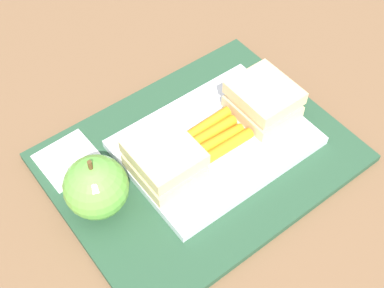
% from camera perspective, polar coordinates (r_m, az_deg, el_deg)
% --- Properties ---
extents(ground_plane, '(2.40, 2.40, 0.00)m').
position_cam_1_polar(ground_plane, '(0.65, 0.87, -1.74)').
color(ground_plane, brown).
extents(lunchbag_mat, '(0.36, 0.28, 0.01)m').
position_cam_1_polar(lunchbag_mat, '(0.65, 0.88, -1.48)').
color(lunchbag_mat, '#284C33').
rests_on(lunchbag_mat, ground_plane).
extents(food_tray, '(0.23, 0.17, 0.01)m').
position_cam_1_polar(food_tray, '(0.65, 2.63, 0.18)').
color(food_tray, white).
rests_on(food_tray, lunchbag_mat).
extents(sandwich_half_left, '(0.07, 0.08, 0.04)m').
position_cam_1_polar(sandwich_half_left, '(0.66, 7.98, 4.91)').
color(sandwich_half_left, '#DBC189').
rests_on(sandwich_half_left, food_tray).
extents(sandwich_half_right, '(0.07, 0.08, 0.04)m').
position_cam_1_polar(sandwich_half_right, '(0.60, -3.09, -1.75)').
color(sandwich_half_right, '#DBC189').
rests_on(sandwich_half_right, food_tray).
extents(carrot_sticks_bundle, '(0.08, 0.06, 0.02)m').
position_cam_1_polar(carrot_sticks_bundle, '(0.64, 2.64, 0.87)').
color(carrot_sticks_bundle, orange).
rests_on(carrot_sticks_bundle, food_tray).
extents(apple, '(0.07, 0.07, 0.09)m').
position_cam_1_polar(apple, '(0.58, -10.66, -4.74)').
color(apple, '#66B742').
rests_on(apple, lunchbag_mat).
extents(paper_napkin, '(0.07, 0.07, 0.00)m').
position_cam_1_polar(paper_napkin, '(0.65, -13.54, -1.73)').
color(paper_napkin, white).
rests_on(paper_napkin, lunchbag_mat).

